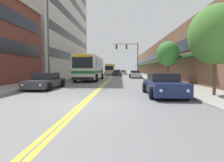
{
  "coord_description": "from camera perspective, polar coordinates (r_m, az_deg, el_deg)",
  "views": [
    {
      "loc": [
        1.75,
        -7.96,
        1.61
      ],
      "look_at": [
        0.2,
        22.39,
        -0.5
      ],
      "focal_mm": 28.0,
      "sensor_mm": 36.0,
      "label": 1
    }
  ],
  "objects": [
    {
      "name": "centre_line",
      "position": [
        45.03,
        0.69,
        1.93
      ],
      "size": [
        0.34,
        106.0,
        0.01
      ],
      "color": "yellow",
      "rests_on": "ground_plane"
    },
    {
      "name": "sidewalk_left",
      "position": [
        45.87,
        -8.31,
        2.01
      ],
      "size": [
        3.35,
        106.0,
        0.14
      ],
      "color": "gray",
      "rests_on": "ground_plane"
    },
    {
      "name": "car_navy_parked_right_foreground",
      "position": [
        11.09,
        16.31,
        -1.27
      ],
      "size": [
        2.09,
        4.62,
        1.34
      ],
      "color": "#19234C",
      "rests_on": "ground_plane"
    },
    {
      "name": "car_silver_parked_right_mid",
      "position": [
        31.66,
        7.58,
        2.17
      ],
      "size": [
        2.05,
        4.69,
        1.32
      ],
      "color": "#B7B7BC",
      "rests_on": "ground_plane"
    },
    {
      "name": "car_charcoal_moving_lead",
      "position": [
        40.85,
        1.58,
        2.61
      ],
      "size": [
        1.99,
        4.14,
        1.34
      ],
      "color": "#232328",
      "rests_on": "ground_plane"
    },
    {
      "name": "car_black_parked_left_near",
      "position": [
        39.25,
        -6.14,
        2.48
      ],
      "size": [
        2.21,
        4.67,
        1.28
      ],
      "color": "black",
      "rests_on": "ground_plane"
    },
    {
      "name": "fire_hydrant",
      "position": [
        17.87,
        16.5,
        0.52
      ],
      "size": [
        0.35,
        0.27,
        0.91
      ],
      "color": "red",
      "rests_on": "sidewalk_right"
    },
    {
      "name": "street_tree_right_mid",
      "position": [
        20.21,
        17.82,
        8.49
      ],
      "size": [
        2.4,
        2.4,
        4.47
      ],
      "color": "brown",
      "rests_on": "sidewalk_right"
    },
    {
      "name": "traffic_signal_mast",
      "position": [
        36.47,
        5.76,
        9.26
      ],
      "size": [
        5.23,
        0.38,
        7.06
      ],
      "color": "#47474C",
      "rests_on": "ground_plane"
    },
    {
      "name": "street_lamp_left_near",
      "position": [
        18.43,
        -19.17,
        14.55
      ],
      "size": [
        2.48,
        0.28,
        8.55
      ],
      "color": "#47474C",
      "rests_on": "ground_plane"
    },
    {
      "name": "street_tree_right_near",
      "position": [
        11.5,
        30.93,
        12.83
      ],
      "size": [
        2.98,
        2.98,
        5.0
      ],
      "color": "brown",
      "rests_on": "sidewalk_right"
    },
    {
      "name": "office_tower_left",
      "position": [
        44.93,
        -20.24,
        18.02
      ],
      "size": [
        12.08,
        30.88,
        25.39
      ],
      "color": "#BCB7AD",
      "rests_on": "ground_plane"
    },
    {
      "name": "sidewalk_right",
      "position": [
        45.32,
        9.8,
        1.97
      ],
      "size": [
        3.35,
        106.0,
        0.14
      ],
      "color": "gray",
      "rests_on": "ground_plane"
    },
    {
      "name": "car_white_moving_third",
      "position": [
        64.45,
        2.01,
        3.11
      ],
      "size": [
        1.99,
        4.37,
        1.36
      ],
      "color": "white",
      "rests_on": "ground_plane"
    },
    {
      "name": "city_bus",
      "position": [
        25.19,
        -6.95,
        4.5
      ],
      "size": [
        2.95,
        10.72,
        3.29
      ],
      "color": "silver",
      "rests_on": "ground_plane"
    },
    {
      "name": "car_dark_grey_parked_left_mid",
      "position": [
        15.33,
        -20.82,
        -0.1
      ],
      "size": [
        2.06,
        4.7,
        1.29
      ],
      "color": "#38383D",
      "rests_on": "ground_plane"
    },
    {
      "name": "box_truck",
      "position": [
        49.99,
        -0.61,
        3.92
      ],
      "size": [
        2.78,
        7.74,
        3.02
      ],
      "color": "beige",
      "rests_on": "ground_plane"
    },
    {
      "name": "storefront_row_right",
      "position": [
        46.41,
        17.14,
        6.14
      ],
      "size": [
        9.1,
        68.0,
        7.01
      ],
      "color": "brown",
      "rests_on": "ground_plane"
    },
    {
      "name": "ground_plane",
      "position": [
        45.03,
        0.69,
        1.93
      ],
      "size": [
        240.0,
        240.0,
        0.0
      ],
      "primitive_type": "plane",
      "color": "slate"
    },
    {
      "name": "car_beige_moving_second",
      "position": [
        51.75,
        3.69,
        2.83
      ],
      "size": [
        2.01,
        4.55,
        1.21
      ],
      "color": "#BCAD89",
      "rests_on": "ground_plane"
    }
  ]
}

